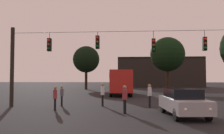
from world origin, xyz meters
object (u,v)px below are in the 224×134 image
city_bus (120,80)px  tree_left_silhouette (86,59)px  pedestrian_crossing_center (125,98)px  tree_behind_building (167,54)px  pedestrian_near_bus (62,95)px  pedestrian_trailing (55,97)px  pedestrian_crossing_right (103,93)px  car_near_right (183,102)px  pedestrian_crossing_left (150,94)px

city_bus → tree_left_silhouette: bearing=117.8°
pedestrian_crossing_center → tree_behind_building: size_ratio=0.21×
pedestrian_near_bus → pedestrian_trailing: 2.33m
pedestrian_crossing_right → pedestrian_near_bus: bearing=-174.9°
pedestrian_crossing_right → pedestrian_crossing_center: bearing=-63.7°
city_bus → tree_left_silhouette: size_ratio=1.40×
pedestrian_crossing_center → car_near_right: bearing=-13.4°
pedestrian_crossing_left → city_bus: bearing=101.9°
pedestrian_near_bus → tree_behind_building: tree_behind_building is taller
pedestrian_crossing_left → pedestrian_crossing_center: size_ratio=1.00×
pedestrian_crossing_right → pedestrian_trailing: 3.82m
pedestrian_crossing_center → pedestrian_trailing: pedestrian_crossing_center is taller
pedestrian_crossing_left → tree_behind_building: bearing=77.4°
pedestrian_crossing_center → tree_left_silhouette: tree_left_silhouette is taller
city_bus → pedestrian_crossing_right: city_bus is taller
pedestrian_near_bus → pedestrian_crossing_center: bearing=-34.4°
pedestrian_trailing → tree_left_silhouette: bearing=96.6°
pedestrian_trailing → tree_left_silhouette: tree_left_silhouette is taller
city_bus → pedestrian_crossing_right: bearing=-93.1°
pedestrian_near_bus → pedestrian_crossing_right: bearing=5.1°
car_near_right → pedestrian_crossing_center: bearing=166.6°
pedestrian_crossing_right → pedestrian_trailing: pedestrian_crossing_right is taller
pedestrian_crossing_left → pedestrian_crossing_center: pedestrian_crossing_center is taller
city_bus → tree_behind_building: size_ratio=1.38×
city_bus → tree_behind_building: 9.22m
city_bus → pedestrian_crossing_center: (1.07, -16.30, -0.92)m
tree_behind_building → pedestrian_crossing_left: bearing=-102.6°
city_bus → tree_behind_building: (6.85, 4.95, 3.69)m
pedestrian_near_bus → tree_left_silhouette: tree_left_silhouette is taller
pedestrian_crossing_center → pedestrian_trailing: bearing=168.1°
pedestrian_crossing_left → pedestrian_near_bus: 6.51m
pedestrian_trailing → pedestrian_crossing_center: bearing=-11.9°
car_near_right → pedestrian_crossing_left: bearing=111.4°
pedestrian_crossing_center → tree_left_silhouette: bearing=105.0°
pedestrian_near_bus → pedestrian_trailing: size_ratio=0.96×
car_near_right → pedestrian_crossing_left: pedestrian_crossing_left is taller
pedestrian_crossing_left → pedestrian_near_bus: (-6.51, 0.16, -0.10)m
pedestrian_crossing_center → pedestrian_crossing_right: bearing=116.3°
pedestrian_crossing_left → tree_behind_building: 19.15m
car_near_right → pedestrian_crossing_center: pedestrian_crossing_center is taller
pedestrian_crossing_right → pedestrian_trailing: (-2.81, -2.59, -0.09)m
tree_left_silhouette → tree_behind_building: 15.71m
car_near_right → pedestrian_crossing_left: (-1.52, 3.89, 0.15)m
pedestrian_crossing_left → pedestrian_crossing_center: (-1.72, -3.12, 0.00)m
car_near_right → tree_behind_building: bearing=83.4°
car_near_right → city_bus: bearing=104.2°
pedestrian_near_bus → tree_left_silhouette: 26.44m
pedestrian_near_bus → tree_behind_building: bearing=59.5°
car_near_right → pedestrian_crossing_left: size_ratio=2.67×
pedestrian_crossing_left → tree_left_silhouette: size_ratio=0.21×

